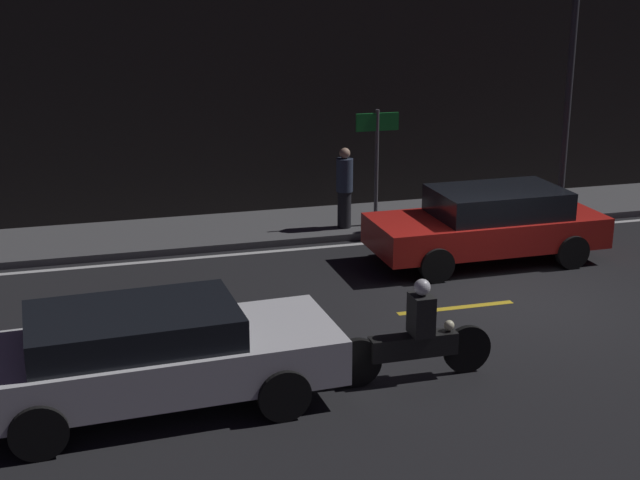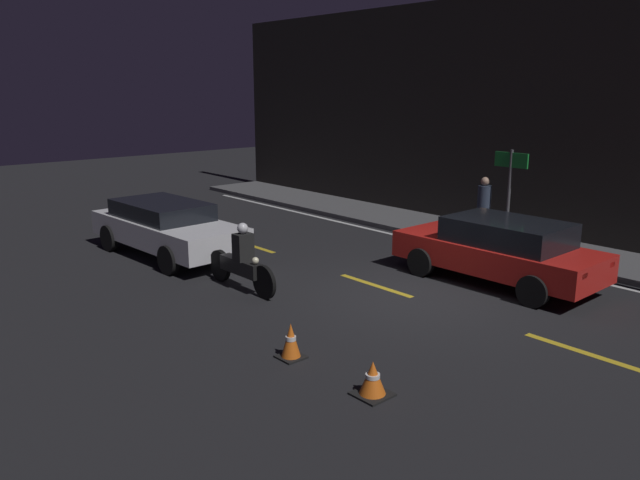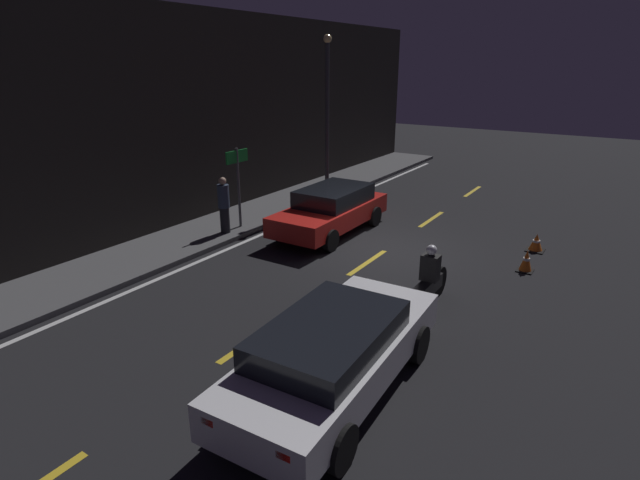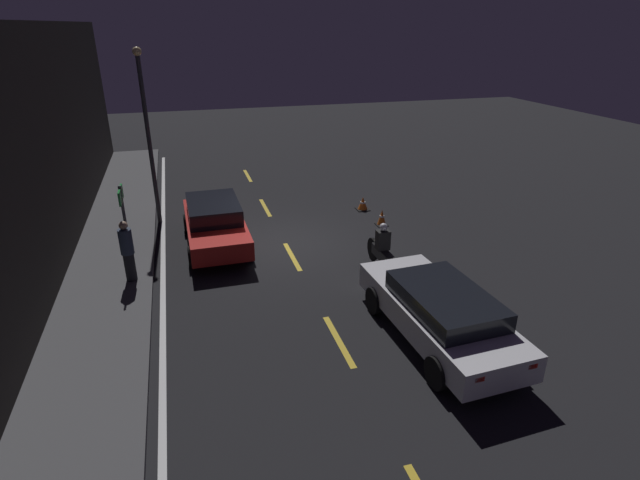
{
  "view_description": "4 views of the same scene",
  "coord_description": "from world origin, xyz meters",
  "px_view_note": "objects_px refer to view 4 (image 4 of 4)",
  "views": [
    {
      "loc": [
        -6.75,
        -12.34,
        5.28
      ],
      "look_at": [
        -3.15,
        0.47,
        1.19
      ],
      "focal_mm": 50.0,
      "sensor_mm": 36.0,
      "label": 1
    },
    {
      "loc": [
        7.54,
        -9.02,
        4.02
      ],
      "look_at": [
        -2.15,
        -0.52,
        0.85
      ],
      "focal_mm": 35.0,
      "sensor_mm": 36.0,
      "label": 2
    },
    {
      "loc": [
        -11.73,
        -5.5,
        4.9
      ],
      "look_at": [
        -2.75,
        0.34,
        1.08
      ],
      "focal_mm": 28.0,
      "sensor_mm": 36.0,
      "label": 3
    },
    {
      "loc": [
        -14.19,
        2.93,
        6.4
      ],
      "look_at": [
        -2.26,
        -0.5,
        1.0
      ],
      "focal_mm": 28.0,
      "sensor_mm": 36.0,
      "label": 4
    }
  ],
  "objects_px": {
    "sedan_white": "(439,311)",
    "taxi_red": "(215,222)",
    "traffic_cone_mid": "(363,204)",
    "motorcycle": "(384,252)",
    "street_lamp": "(148,129)",
    "shop_sign": "(123,212)",
    "traffic_cone_near": "(382,218)",
    "pedestrian": "(127,251)"
  },
  "relations": [
    {
      "from": "sedan_white",
      "to": "taxi_red",
      "type": "xyz_separation_m",
      "value": [
        6.62,
        4.17,
        0.01
      ]
    },
    {
      "from": "sedan_white",
      "to": "traffic_cone_mid",
      "type": "height_order",
      "value": "sedan_white"
    },
    {
      "from": "motorcycle",
      "to": "street_lamp",
      "type": "distance_m",
      "value": 8.72
    },
    {
      "from": "taxi_red",
      "to": "motorcycle",
      "type": "bearing_deg",
      "value": 52.97
    },
    {
      "from": "sedan_white",
      "to": "shop_sign",
      "type": "bearing_deg",
      "value": 48.78
    },
    {
      "from": "taxi_red",
      "to": "street_lamp",
      "type": "xyz_separation_m",
      "value": [
        2.49,
        1.74,
        2.5
      ]
    },
    {
      "from": "traffic_cone_near",
      "to": "street_lamp",
      "type": "bearing_deg",
      "value": 71.77
    },
    {
      "from": "sedan_white",
      "to": "motorcycle",
      "type": "relative_size",
      "value": 2.08
    },
    {
      "from": "pedestrian",
      "to": "traffic_cone_mid",
      "type": "bearing_deg",
      "value": -64.61
    },
    {
      "from": "motorcycle",
      "to": "traffic_cone_mid",
      "type": "bearing_deg",
      "value": -14.41
    },
    {
      "from": "traffic_cone_mid",
      "to": "traffic_cone_near",
      "type": "bearing_deg",
      "value": -177.29
    },
    {
      "from": "pedestrian",
      "to": "street_lamp",
      "type": "distance_m",
      "value": 5.13
    },
    {
      "from": "motorcycle",
      "to": "street_lamp",
      "type": "height_order",
      "value": "street_lamp"
    },
    {
      "from": "taxi_red",
      "to": "shop_sign",
      "type": "distance_m",
      "value": 2.99
    },
    {
      "from": "taxi_red",
      "to": "motorcycle",
      "type": "distance_m",
      "value": 5.37
    },
    {
      "from": "pedestrian",
      "to": "street_lamp",
      "type": "relative_size",
      "value": 0.29
    },
    {
      "from": "traffic_cone_mid",
      "to": "shop_sign",
      "type": "xyz_separation_m",
      "value": [
        -3.09,
        7.98,
        1.59
      ]
    },
    {
      "from": "sedan_white",
      "to": "street_lamp",
      "type": "distance_m",
      "value": 11.15
    },
    {
      "from": "sedan_white",
      "to": "traffic_cone_mid",
      "type": "distance_m",
      "value": 8.46
    },
    {
      "from": "sedan_white",
      "to": "shop_sign",
      "type": "relative_size",
      "value": 1.94
    },
    {
      "from": "taxi_red",
      "to": "street_lamp",
      "type": "relative_size",
      "value": 0.75
    },
    {
      "from": "motorcycle",
      "to": "sedan_white",
      "type": "bearing_deg",
      "value": 177.22
    },
    {
      "from": "taxi_red",
      "to": "motorcycle",
      "type": "xyz_separation_m",
      "value": [
        -3.19,
        -4.32,
        -0.16
      ]
    },
    {
      "from": "motorcycle",
      "to": "traffic_cone_near",
      "type": "bearing_deg",
      "value": -22.24
    },
    {
      "from": "taxi_red",
      "to": "traffic_cone_near",
      "type": "distance_m",
      "value": 5.66
    },
    {
      "from": "traffic_cone_near",
      "to": "taxi_red",
      "type": "bearing_deg",
      "value": 90.68
    },
    {
      "from": "motorcycle",
      "to": "shop_sign",
      "type": "distance_m",
      "value": 7.1
    },
    {
      "from": "motorcycle",
      "to": "traffic_cone_mid",
      "type": "xyz_separation_m",
      "value": [
        4.9,
        -1.24,
        -0.34
      ]
    },
    {
      "from": "sedan_white",
      "to": "street_lamp",
      "type": "relative_size",
      "value": 0.81
    },
    {
      "from": "traffic_cone_mid",
      "to": "pedestrian",
      "type": "height_order",
      "value": "pedestrian"
    },
    {
      "from": "shop_sign",
      "to": "street_lamp",
      "type": "xyz_separation_m",
      "value": [
        3.87,
        -0.69,
        1.41
      ]
    },
    {
      "from": "traffic_cone_mid",
      "to": "shop_sign",
      "type": "distance_m",
      "value": 8.71
    },
    {
      "from": "sedan_white",
      "to": "traffic_cone_near",
      "type": "distance_m",
      "value": 6.86
    },
    {
      "from": "sedan_white",
      "to": "motorcycle",
      "type": "bearing_deg",
      "value": -5.26
    },
    {
      "from": "traffic_cone_near",
      "to": "pedestrian",
      "type": "height_order",
      "value": "pedestrian"
    },
    {
      "from": "taxi_red",
      "to": "pedestrian",
      "type": "height_order",
      "value": "pedestrian"
    },
    {
      "from": "street_lamp",
      "to": "taxi_red",
      "type": "bearing_deg",
      "value": -145.18
    },
    {
      "from": "sedan_white",
      "to": "motorcycle",
      "type": "height_order",
      "value": "motorcycle"
    },
    {
      "from": "traffic_cone_mid",
      "to": "shop_sign",
      "type": "bearing_deg",
      "value": 111.17
    },
    {
      "from": "shop_sign",
      "to": "street_lamp",
      "type": "height_order",
      "value": "street_lamp"
    },
    {
      "from": "traffic_cone_near",
      "to": "sedan_white",
      "type": "bearing_deg",
      "value": 167.63
    },
    {
      "from": "taxi_red",
      "to": "traffic_cone_near",
      "type": "height_order",
      "value": "taxi_red"
    }
  ]
}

